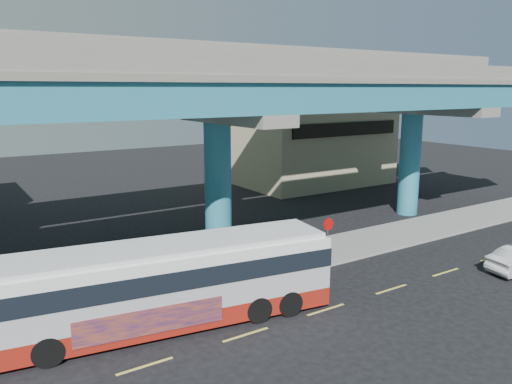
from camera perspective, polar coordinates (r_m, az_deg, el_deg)
ground at (r=22.04m, az=7.47°, el=-12.92°), size 120.00×120.00×0.00m
sidewalk at (r=26.09m, az=-0.48°, el=-8.63°), size 70.00×4.00×0.15m
lane_markings at (r=21.84m, az=7.99°, el=-13.17°), size 58.00×0.12×0.01m
viaduct at (r=27.56m, az=-4.65°, el=11.66°), size 52.00×12.40×11.70m
building_beige at (r=49.55m, az=6.15°, el=5.13°), size 14.00×10.23×7.00m
transit_bus at (r=19.94m, az=-9.81°, el=-10.00°), size 13.28×4.70×3.34m
parked_car at (r=22.48m, az=-24.36°, el=-11.29°), size 3.66×4.51×1.23m
stop_sign at (r=26.85m, az=8.24°, el=-4.32°), size 0.69×0.08×2.30m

